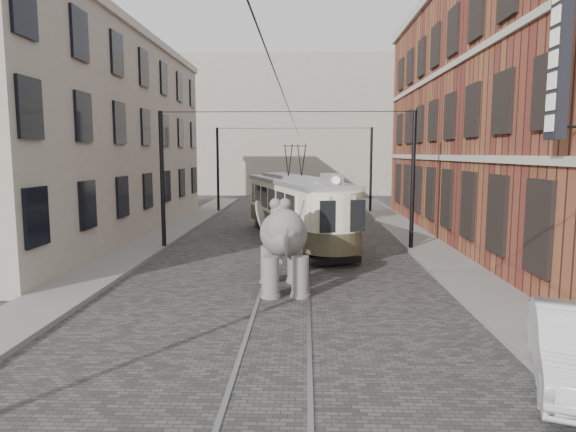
{
  "coord_description": "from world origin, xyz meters",
  "views": [
    {
      "loc": [
        0.63,
        -15.8,
        4.18
      ],
      "look_at": [
        0.04,
        1.09,
        2.1
      ],
      "focal_mm": 31.61,
      "sensor_mm": 36.0,
      "label": 1
    }
  ],
  "objects": [
    {
      "name": "brick_building",
      "position": [
        11.0,
        9.0,
        6.0
      ],
      "size": [
        8.0,
        26.0,
        12.0
      ],
      "primitive_type": "cube",
      "color": "maroon",
      "rests_on": "ground"
    },
    {
      "name": "sidewalk_right",
      "position": [
        6.0,
        0.0,
        0.07
      ],
      "size": [
        2.0,
        60.0,
        0.15
      ],
      "primitive_type": "cube",
      "color": "slate",
      "rests_on": "ground"
    },
    {
      "name": "tram_rails",
      "position": [
        0.0,
        0.0,
        0.01
      ],
      "size": [
        1.54,
        80.0,
        0.02
      ],
      "primitive_type": null,
      "color": "slate",
      "rests_on": "ground"
    },
    {
      "name": "ground",
      "position": [
        0.0,
        0.0,
        0.0
      ],
      "size": [
        120.0,
        120.0,
        0.0
      ],
      "primitive_type": "plane",
      "color": "#484542"
    },
    {
      "name": "tram",
      "position": [
        0.12,
        8.19,
        2.29
      ],
      "size": [
        5.64,
        11.75,
        4.59
      ],
      "primitive_type": null,
      "rotation": [
        0.0,
        0.0,
        0.29
      ],
      "color": "beige",
      "rests_on": "ground"
    },
    {
      "name": "sidewalk_left",
      "position": [
        -6.5,
        0.0,
        0.07
      ],
      "size": [
        2.0,
        60.0,
        0.15
      ],
      "primitive_type": "cube",
      "color": "slate",
      "rests_on": "ground"
    },
    {
      "name": "catenary",
      "position": [
        -0.2,
        5.0,
        3.0
      ],
      "size": [
        11.0,
        30.2,
        6.0
      ],
      "primitive_type": null,
      "color": "black",
      "rests_on": "ground"
    },
    {
      "name": "stucco_building",
      "position": [
        -11.0,
        10.0,
        5.0
      ],
      "size": [
        7.0,
        24.0,
        10.0
      ],
      "primitive_type": "cube",
      "color": "gray",
      "rests_on": "ground"
    },
    {
      "name": "elephant",
      "position": [
        -0.05,
        -0.5,
        1.36
      ],
      "size": [
        2.91,
        4.68,
        2.72
      ],
      "primitive_type": null,
      "rotation": [
        0.0,
        0.0,
        0.11
      ],
      "color": "slate",
      "rests_on": "ground"
    },
    {
      "name": "distant_block",
      "position": [
        0.0,
        40.0,
        7.0
      ],
      "size": [
        28.0,
        10.0,
        14.0
      ],
      "primitive_type": "cube",
      "color": "gray",
      "rests_on": "ground"
    }
  ]
}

